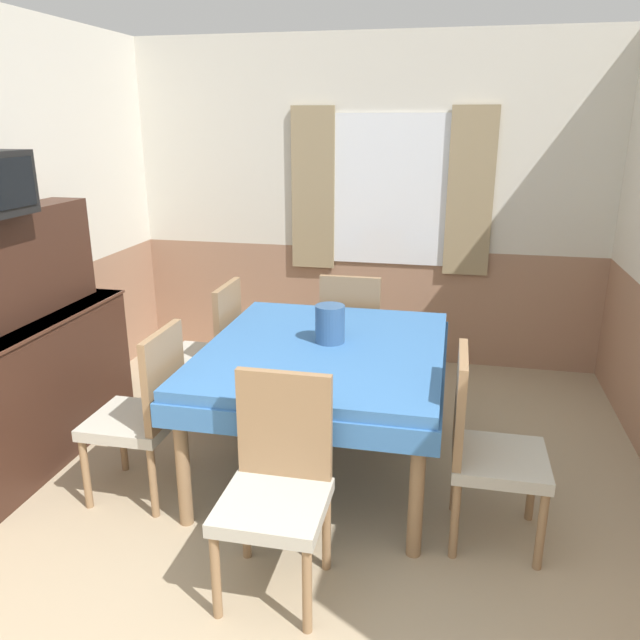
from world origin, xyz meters
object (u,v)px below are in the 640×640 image
chair_head_near (277,481)px  vase (330,324)px  chair_left_far (212,348)px  chair_right_near (485,444)px  chair_head_window (352,333)px  dining_table (324,363)px  sideboard (28,358)px  chair_left_near (145,410)px

chair_head_near → vase: bearing=-90.8°
chair_left_far → chair_right_near: 1.98m
chair_left_far → chair_head_near: (0.87, -1.46, 0.00)m
chair_left_far → chair_head_near: 1.70m
chair_head_window → chair_left_far: (-0.87, -0.51, 0.00)m
chair_left_far → vase: 1.04m
dining_table → chair_left_far: (-0.87, 0.48, -0.15)m
chair_head_window → chair_head_near: (0.00, -1.96, 0.00)m
chair_right_near → chair_left_far: bearing=-118.6°
sideboard → vase: 1.79m
dining_table → vase: vase is taller
dining_table → chair_left_far: size_ratio=1.64×
dining_table → chair_right_near: bearing=-28.6°
chair_left_far → chair_head_window: bearing=-59.8°
chair_right_near → sideboard: (-2.60, 0.26, 0.13)m
sideboard → chair_left_near: bearing=-16.6°
chair_head_window → chair_head_near: size_ratio=1.00×
dining_table → chair_head_window: (-0.00, 0.98, -0.15)m
dining_table → chair_left_near: (-0.87, -0.48, -0.15)m
chair_left_near → sideboard: (-0.86, 0.26, 0.13)m
chair_head_window → chair_left_far: 1.01m
chair_head_near → vase: size_ratio=4.43×
chair_right_near → vase: vase is taller
chair_left_near → vase: vase is taller
chair_left_near → chair_left_far: 0.95m
sideboard → vase: sideboard is taller
chair_head_window → sideboard: (-1.73, -1.20, 0.13)m
dining_table → chair_left_near: 1.00m
dining_table → sideboard: bearing=-172.8°
dining_table → chair_head_window: size_ratio=1.64×
chair_left_far → dining_table: bearing=-118.6°
sideboard → vase: (1.75, 0.29, 0.24)m
chair_left_near → sideboard: sideboard is taller
chair_left_far → vase: bearing=-114.3°
sideboard → chair_left_far: bearing=38.7°
chair_right_near → chair_left_near: bearing=-90.0°
dining_table → chair_head_window: bearing=90.0°
chair_head_window → chair_right_near: size_ratio=1.00×
dining_table → chair_left_near: bearing=-151.4°
chair_head_window → vase: 0.98m
chair_left_far → sideboard: bearing=128.7°
chair_head_near → chair_head_window: bearing=-90.0°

